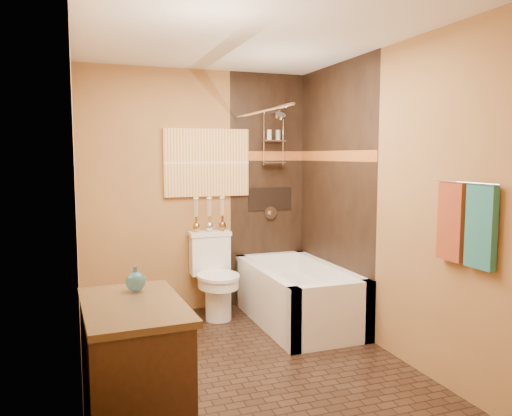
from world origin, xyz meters
name	(u,v)px	position (x,y,z in m)	size (l,w,h in m)	color
floor	(244,363)	(0.00, 0.00, 0.00)	(3.00, 3.00, 0.00)	black
wall_left	(76,211)	(-1.20, 0.00, 1.25)	(0.02, 3.00, 2.50)	#A77940
wall_right	(378,200)	(1.20, 0.00, 1.25)	(0.02, 3.00, 2.50)	#A77940
wall_back	(198,192)	(0.00, 1.50, 1.25)	(2.40, 0.02, 2.50)	#A77940
wall_front	(342,234)	(0.00, -1.50, 1.25)	(2.40, 0.02, 2.50)	#A77940
ceiling	(243,36)	(0.00, 0.00, 2.50)	(3.00, 3.00, 0.00)	silver
alcove_tile_back	(268,190)	(0.78, 1.49, 1.25)	(0.85, 0.01, 2.50)	black
alcove_tile_right	(334,194)	(1.19, 0.75, 1.25)	(0.01, 1.50, 2.50)	black
mosaic_band_back	(268,156)	(0.78, 1.48, 1.62)	(0.85, 0.01, 0.10)	#903F1A
mosaic_band_right	(334,156)	(1.18, 0.75, 1.62)	(0.01, 1.50, 0.10)	#903F1A
alcove_niche	(270,199)	(0.80, 1.48, 1.15)	(0.50, 0.01, 0.25)	black
shower_fixtures	(274,152)	(0.80, 1.38, 1.67)	(0.24, 0.33, 1.16)	silver
curtain_rod	(259,112)	(0.40, 0.75, 2.02)	(0.03, 0.03, 1.55)	silver
towel_bar	(466,183)	(1.15, -1.05, 1.45)	(0.02, 0.02, 0.55)	silver
towel_teal	(481,227)	(1.16, -1.18, 1.18)	(0.05, 0.22, 0.52)	#217065
towel_rust	(451,222)	(1.16, -0.92, 1.18)	(0.05, 0.22, 0.52)	maroon
sunset_painting	(207,163)	(0.09, 1.48, 1.55)	(0.90, 0.04, 0.70)	orange
vanity_mirror	(77,179)	(-1.19, -0.78, 1.50)	(0.01, 1.00, 0.90)	white
bathtub	(297,300)	(0.80, 0.75, 0.22)	(0.80, 1.50, 0.55)	white
toilet	(215,275)	(0.09, 1.20, 0.42)	(0.43, 0.63, 0.84)	white
vanity	(133,371)	(-0.92, -0.78, 0.40)	(0.59, 0.92, 0.80)	black
teal_bottle	(135,279)	(-0.87, -0.54, 0.88)	(0.12, 0.12, 0.19)	#276777
bud_vases	(209,213)	(0.09, 1.39, 1.03)	(0.35, 0.07, 0.35)	#BE843B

